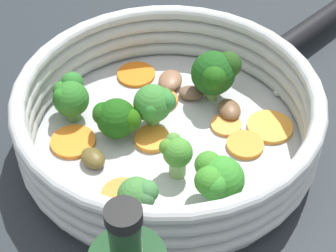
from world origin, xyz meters
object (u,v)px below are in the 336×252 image
(carrot_slice_4, at_px, (146,109))
(broccoli_floret_5, at_px, (217,179))
(broccoli_floret_3, at_px, (137,196))
(carrot_slice_8, at_px, (136,74))
(broccoli_floret_6, at_px, (176,153))
(carrot_slice_7, at_px, (226,125))
(mushroom_piece_0, at_px, (93,158))
(mushroom_piece_2, at_px, (170,80))
(carrot_slice_1, at_px, (270,127))
(broccoli_floret_1, at_px, (155,104))
(broccoli_floret_2, at_px, (71,94))
(carrot_slice_5, at_px, (245,145))
(broccoli_floret_0, at_px, (215,73))
(carrot_slice_0, at_px, (73,142))
(carrot_slice_6, at_px, (122,196))
(mushroom_piece_1, at_px, (191,93))
(broccoli_floret_4, at_px, (116,118))
(carrot_slice_2, at_px, (152,139))
(mushroom_piece_3, at_px, (229,110))
(carrot_slice_3, at_px, (162,100))
(skillet, at_px, (168,141))

(carrot_slice_4, distance_m, broccoli_floret_5, 0.14)
(broccoli_floret_3, xyz_separation_m, broccoli_floret_5, (0.06, 0.03, 0.00))
(carrot_slice_8, relative_size, broccoli_floret_6, 0.99)
(carrot_slice_7, height_order, broccoli_floret_5, broccoli_floret_5)
(carrot_slice_4, xyz_separation_m, mushroom_piece_0, (-0.03, -0.09, 0.01))
(carrot_slice_4, height_order, mushroom_piece_2, mushroom_piece_2)
(carrot_slice_1, distance_m, broccoli_floret_1, 0.12)
(broccoli_floret_5, bearing_deg, broccoli_floret_2, 156.36)
(carrot_slice_5, xyz_separation_m, broccoli_floret_0, (-0.05, 0.06, 0.03))
(carrot_slice_8, relative_size, mushroom_piece_2, 1.23)
(broccoli_floret_5, relative_size, mushroom_piece_2, 1.45)
(carrot_slice_0, xyz_separation_m, carrot_slice_6, (0.07, -0.05, 0.00))
(carrot_slice_8, xyz_separation_m, mushroom_piece_1, (0.07, -0.02, 0.00))
(carrot_slice_4, xyz_separation_m, broccoli_floret_4, (-0.02, -0.04, 0.02))
(carrot_slice_8, distance_m, mushroom_piece_2, 0.04)
(carrot_slice_1, distance_m, mushroom_piece_1, 0.09)
(carrot_slice_1, relative_size, broccoli_floret_4, 0.93)
(carrot_slice_6, bearing_deg, broccoli_floret_3, -34.87)
(carrot_slice_5, distance_m, broccoli_floret_6, 0.08)
(carrot_slice_2, distance_m, broccoli_floret_4, 0.04)
(broccoli_floret_2, relative_size, broccoli_floret_4, 0.89)
(broccoli_floret_4, distance_m, mushroom_piece_3, 0.12)
(carrot_slice_0, relative_size, carrot_slice_2, 1.25)
(broccoli_floret_0, height_order, broccoli_floret_6, broccoli_floret_0)
(carrot_slice_6, xyz_separation_m, broccoli_floret_6, (0.04, 0.04, 0.02))
(broccoli_floret_6, bearing_deg, carrot_slice_1, 47.21)
(carrot_slice_1, relative_size, mushroom_piece_1, 1.69)
(broccoli_floret_5, height_order, mushroom_piece_0, broccoli_floret_5)
(carrot_slice_8, bearing_deg, carrot_slice_6, -76.10)
(mushroom_piece_1, bearing_deg, carrot_slice_7, -37.12)
(carrot_slice_4, height_order, mushroom_piece_1, mushroom_piece_1)
(carrot_slice_0, relative_size, mushroom_piece_2, 1.28)
(broccoli_floret_4, bearing_deg, carrot_slice_2, 4.08)
(carrot_slice_0, distance_m, broccoli_floret_1, 0.09)
(carrot_slice_0, bearing_deg, carrot_slice_3, 50.68)
(broccoli_floret_3, bearing_deg, carrot_slice_2, 99.41)
(mushroom_piece_1, bearing_deg, carrot_slice_8, 165.00)
(carrot_slice_5, bearing_deg, broccoli_floret_5, -100.78)
(carrot_slice_7, distance_m, broccoli_floret_3, 0.14)
(carrot_slice_4, height_order, mushroom_piece_3, mushroom_piece_3)
(carrot_slice_2, height_order, carrot_slice_5, same)
(skillet, height_order, broccoli_floret_2, broccoli_floret_2)
(broccoli_floret_3, relative_size, mushroom_piece_2, 1.23)
(broccoli_floret_3, height_order, broccoli_floret_6, same)
(broccoli_floret_6, height_order, mushroom_piece_1, broccoli_floret_6)
(skillet, bearing_deg, broccoli_floret_5, -46.82)
(broccoli_floret_0, xyz_separation_m, mushroom_piece_0, (-0.09, -0.12, -0.03))
(broccoli_floret_4, relative_size, mushroom_piece_1, 1.82)
(carrot_slice_2, bearing_deg, broccoli_floret_1, 97.93)
(carrot_slice_4, height_order, broccoli_floret_1, broccoli_floret_1)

